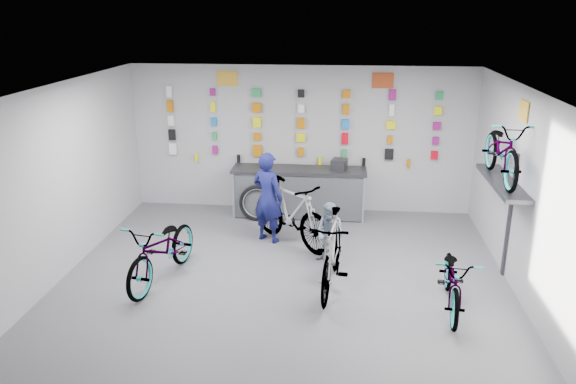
# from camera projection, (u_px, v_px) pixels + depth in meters

# --- Properties ---
(floor) EXTENTS (8.00, 8.00, 0.00)m
(floor) POSITION_uv_depth(u_px,v_px,m) (279.00, 300.00, 8.23)
(floor) COLOR #525257
(floor) RESTS_ON ground
(ceiling) EXTENTS (8.00, 8.00, 0.00)m
(ceiling) POSITION_uv_depth(u_px,v_px,m) (278.00, 95.00, 7.28)
(ceiling) COLOR white
(ceiling) RESTS_ON wall_back
(wall_back) EXTENTS (7.00, 0.00, 7.00)m
(wall_back) POSITION_uv_depth(u_px,v_px,m) (301.00, 139.00, 11.53)
(wall_back) COLOR #B9B9BC
(wall_back) RESTS_ON floor
(wall_left) EXTENTS (0.00, 8.00, 8.00)m
(wall_left) POSITION_uv_depth(u_px,v_px,m) (38.00, 196.00, 8.09)
(wall_left) COLOR #B9B9BC
(wall_left) RESTS_ON floor
(wall_right) EXTENTS (0.00, 8.00, 8.00)m
(wall_right) POSITION_uv_depth(u_px,v_px,m) (541.00, 213.00, 7.42)
(wall_right) COLOR #B9B9BC
(wall_right) RESTS_ON floor
(counter) EXTENTS (2.70, 0.66, 1.00)m
(counter) POSITION_uv_depth(u_px,v_px,m) (299.00, 193.00, 11.42)
(counter) COLOR black
(counter) RESTS_ON floor
(merch_wall) EXTENTS (5.55, 0.08, 1.56)m
(merch_wall) POSITION_uv_depth(u_px,v_px,m) (299.00, 126.00, 11.38)
(merch_wall) COLOR white
(merch_wall) RESTS_ON wall_back
(wall_bracket) EXTENTS (0.39, 1.90, 2.00)m
(wall_bracket) POSITION_uv_depth(u_px,v_px,m) (503.00, 187.00, 8.58)
(wall_bracket) COLOR #333338
(wall_bracket) RESTS_ON wall_right
(sign_left) EXTENTS (0.42, 0.02, 0.30)m
(sign_left) POSITION_uv_depth(u_px,v_px,m) (227.00, 79.00, 11.27)
(sign_left) COLOR gold
(sign_left) RESTS_ON wall_back
(sign_right) EXTENTS (0.42, 0.02, 0.30)m
(sign_right) POSITION_uv_depth(u_px,v_px,m) (383.00, 80.00, 10.98)
(sign_right) COLOR #BB471D
(sign_right) RESTS_ON wall_back
(sign_side) EXTENTS (0.02, 0.40, 0.30)m
(sign_side) POSITION_uv_depth(u_px,v_px,m) (524.00, 111.00, 8.19)
(sign_side) COLOR gold
(sign_side) RESTS_ON wall_right
(bike_left) EXTENTS (1.07, 2.08, 1.04)m
(bike_left) POSITION_uv_depth(u_px,v_px,m) (163.00, 250.00, 8.68)
(bike_left) COLOR gray
(bike_left) RESTS_ON floor
(bike_center) EXTENTS (0.76, 2.00, 1.17)m
(bike_center) POSITION_uv_depth(u_px,v_px,m) (332.00, 252.00, 8.43)
(bike_center) COLOR gray
(bike_center) RESTS_ON floor
(bike_right) EXTENTS (0.74, 1.76, 0.90)m
(bike_right) POSITION_uv_depth(u_px,v_px,m) (453.00, 279.00, 7.88)
(bike_right) COLOR gray
(bike_right) RESTS_ON floor
(bike_service) EXTENTS (1.86, 1.78, 1.21)m
(bike_service) POSITION_uv_depth(u_px,v_px,m) (291.00, 213.00, 9.99)
(bike_service) COLOR gray
(bike_service) RESTS_ON floor
(bike_wall) EXTENTS (0.63, 1.80, 0.95)m
(bike_wall) POSITION_uv_depth(u_px,v_px,m) (503.00, 150.00, 8.40)
(bike_wall) COLOR gray
(bike_wall) RESTS_ON wall_bracket
(clerk) EXTENTS (0.72, 0.64, 1.67)m
(clerk) POSITION_uv_depth(u_px,v_px,m) (268.00, 197.00, 10.09)
(clerk) COLOR #131652
(clerk) RESTS_ON floor
(customer) EXTENTS (0.64, 0.60, 1.06)m
(customer) POSITION_uv_depth(u_px,v_px,m) (330.00, 234.00, 9.26)
(customer) COLOR slate
(customer) RESTS_ON floor
(spare_wheel) EXTENTS (0.74, 0.14, 0.74)m
(spare_wheel) POSITION_uv_depth(u_px,v_px,m) (257.00, 203.00, 11.18)
(spare_wheel) COLOR black
(spare_wheel) RESTS_ON floor
(register) EXTENTS (0.34, 0.36, 0.22)m
(register) POSITION_uv_depth(u_px,v_px,m) (339.00, 164.00, 11.15)
(register) COLOR black
(register) RESTS_ON counter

